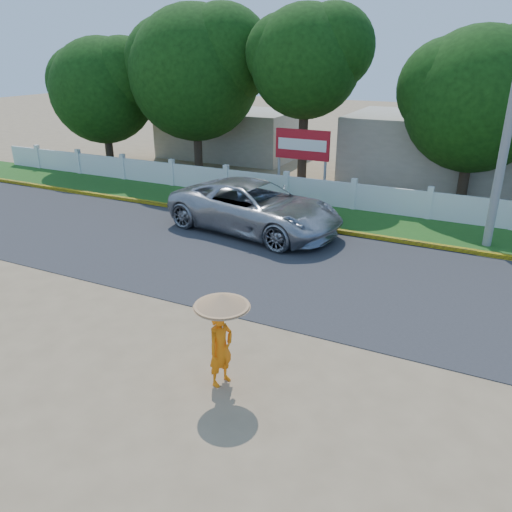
# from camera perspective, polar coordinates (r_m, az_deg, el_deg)

# --- Properties ---
(ground) EXTENTS (120.00, 120.00, 0.00)m
(ground) POSITION_cam_1_polar(r_m,az_deg,el_deg) (11.66, -4.36, -9.32)
(ground) COLOR #9E8460
(ground) RESTS_ON ground
(road) EXTENTS (60.00, 7.00, 0.02)m
(road) POSITION_cam_1_polar(r_m,az_deg,el_deg) (15.25, 4.11, -1.26)
(road) COLOR #38383A
(road) RESTS_ON ground
(grass_verge) EXTENTS (60.00, 3.50, 0.03)m
(grass_verge) POSITION_cam_1_polar(r_m,az_deg,el_deg) (19.92, 9.82, 4.22)
(grass_verge) COLOR #2D601E
(grass_verge) RESTS_ON ground
(curb) EXTENTS (40.00, 0.18, 0.16)m
(curb) POSITION_cam_1_polar(r_m,az_deg,el_deg) (18.35, 8.30, 2.95)
(curb) COLOR yellow
(curb) RESTS_ON ground
(fence) EXTENTS (40.00, 0.10, 1.10)m
(fence) POSITION_cam_1_polar(r_m,az_deg,el_deg) (21.11, 11.06, 6.69)
(fence) COLOR silver
(fence) RESTS_ON ground
(building_near) EXTENTS (10.00, 6.00, 3.20)m
(building_near) POSITION_cam_1_polar(r_m,az_deg,el_deg) (26.97, 21.50, 11.24)
(building_near) COLOR #B7AD99
(building_near) RESTS_ON ground
(building_far) EXTENTS (8.00, 5.00, 2.80)m
(building_far) POSITION_cam_1_polar(r_m,az_deg,el_deg) (31.74, -2.90, 13.82)
(building_far) COLOR #B7AD99
(building_far) RESTS_ON ground
(vehicle) EXTENTS (6.87, 4.01, 1.80)m
(vehicle) POSITION_cam_1_polar(r_m,az_deg,el_deg) (18.07, -0.12, 5.61)
(vehicle) COLOR #9FA1A7
(vehicle) RESTS_ON ground
(monk_with_parasol) EXTENTS (1.08, 1.08, 1.97)m
(monk_with_parasol) POSITION_cam_1_polar(r_m,az_deg,el_deg) (9.56, -4.01, -8.02)
(monk_with_parasol) COLOR orange
(monk_with_parasol) RESTS_ON ground
(billboard) EXTENTS (2.50, 0.13, 2.95)m
(billboard) POSITION_cam_1_polar(r_m,az_deg,el_deg) (22.59, 5.31, 12.17)
(billboard) COLOR gray
(billboard) RESTS_ON ground
(tree_row) EXTENTS (29.17, 7.05, 8.37)m
(tree_row) POSITION_cam_1_polar(r_m,az_deg,el_deg) (24.69, 2.78, 19.00)
(tree_row) COLOR #473828
(tree_row) RESTS_ON ground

